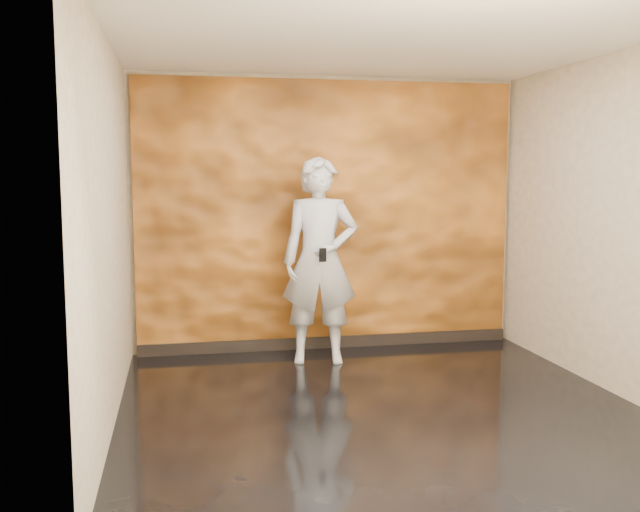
% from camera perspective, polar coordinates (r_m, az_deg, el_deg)
% --- Properties ---
extents(room, '(4.02, 4.02, 2.81)m').
position_cam_1_polar(room, '(5.45, 4.89, 2.23)').
color(room, black).
rests_on(room, ground).
extents(feature_wall, '(3.90, 0.06, 2.75)m').
position_cam_1_polar(feature_wall, '(7.35, 0.66, 3.23)').
color(feature_wall, orange).
rests_on(feature_wall, ground).
extents(baseboard, '(3.90, 0.04, 0.12)m').
position_cam_1_polar(baseboard, '(7.50, 0.71, -6.90)').
color(baseboard, black).
rests_on(baseboard, ground).
extents(man, '(0.78, 0.58, 1.97)m').
position_cam_1_polar(man, '(6.81, -0.01, -0.37)').
color(man, '#A8ACB8').
rests_on(man, ground).
extents(phone, '(0.07, 0.03, 0.13)m').
position_cam_1_polar(phone, '(6.52, 0.22, 0.08)').
color(phone, black).
rests_on(phone, man).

